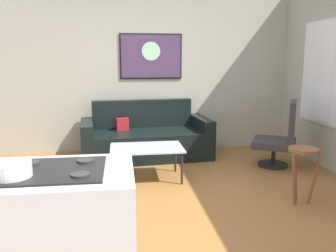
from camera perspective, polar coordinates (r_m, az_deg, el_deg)
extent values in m
cube|color=olive|center=(3.94, -1.99, -12.93)|extent=(6.40, 6.40, 0.04)
cube|color=#ABA898|center=(6.02, -4.47, 9.21)|extent=(6.40, 0.05, 2.80)
cube|color=black|center=(5.62, -3.57, -3.05)|extent=(1.76, 1.06, 0.44)
cube|color=black|center=(5.90, -4.22, 2.09)|extent=(1.69, 0.31, 0.47)
cube|color=black|center=(5.53, -13.14, -2.54)|extent=(0.26, 0.93, 0.63)
cube|color=black|center=(5.82, 5.50, -1.64)|extent=(0.26, 0.93, 0.63)
cube|color=maroon|center=(5.67, -7.57, 0.30)|extent=(0.22, 0.15, 0.20)
cube|color=silver|center=(4.56, -3.54, -3.62)|extent=(0.95, 0.62, 0.02)
cylinder|color=#232326|center=(4.36, -8.89, -7.42)|extent=(0.03, 0.03, 0.42)
cylinder|color=#232326|center=(4.43, 2.32, -7.03)|extent=(0.03, 0.03, 0.42)
cylinder|color=#232326|center=(4.86, -8.79, -5.49)|extent=(0.03, 0.03, 0.42)
cylinder|color=#232326|center=(4.92, 1.24, -5.18)|extent=(0.03, 0.03, 0.42)
cylinder|color=black|center=(5.46, 16.90, -6.12)|extent=(0.44, 0.44, 0.04)
cylinder|color=black|center=(5.41, 17.01, -4.27)|extent=(0.06, 0.06, 0.32)
cube|color=#322A34|center=(5.37, 17.10, -2.70)|extent=(0.83, 0.84, 0.10)
cube|color=#322A34|center=(5.30, 19.84, 0.75)|extent=(0.37, 0.59, 0.59)
cylinder|color=brown|center=(4.04, 21.43, -3.67)|extent=(0.32, 0.32, 0.03)
cylinder|color=brown|center=(4.24, 20.25, -7.32)|extent=(0.04, 0.13, 0.59)
cylinder|color=brown|center=(4.01, 20.11, -8.32)|extent=(0.13, 0.10, 0.59)
cylinder|color=brown|center=(4.13, 23.04, -8.01)|extent=(0.13, 0.10, 0.59)
cube|color=silver|center=(2.45, -24.05, -17.23)|extent=(1.48, 0.71, 0.91)
cube|color=black|center=(2.21, -18.27, -6.94)|extent=(0.60, 0.52, 0.01)
cylinder|color=#2D2D2D|center=(2.12, -23.53, -7.76)|extent=(0.11, 0.11, 0.01)
cylinder|color=#2D2D2D|center=(2.05, -14.27, -7.77)|extent=(0.11, 0.11, 0.01)
cylinder|color=#2D2D2D|center=(2.37, -21.74, -5.65)|extent=(0.11, 0.11, 0.01)
cylinder|color=#2D2D2D|center=(2.32, -13.52, -5.58)|extent=(0.11, 0.11, 0.01)
cylinder|color=silver|center=(2.16, -24.36, -7.78)|extent=(0.12, 0.12, 0.01)
cylinder|color=silver|center=(2.15, -24.45, -6.73)|extent=(0.22, 0.22, 0.10)
cube|color=black|center=(6.00, -2.83, 11.41)|extent=(1.06, 0.01, 0.76)
cube|color=#4E345A|center=(5.99, -2.82, 11.41)|extent=(1.01, 0.02, 0.71)
cylinder|color=#B1E1BE|center=(5.98, -2.82, 12.23)|extent=(0.31, 0.01, 0.31)
cube|color=silver|center=(5.37, 25.73, 7.84)|extent=(0.02, 1.65, 1.51)
cube|color=white|center=(5.37, 25.64, 7.85)|extent=(0.01, 1.57, 1.43)
cube|color=silver|center=(5.36, 25.60, 7.85)|extent=(0.01, 0.04, 1.43)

